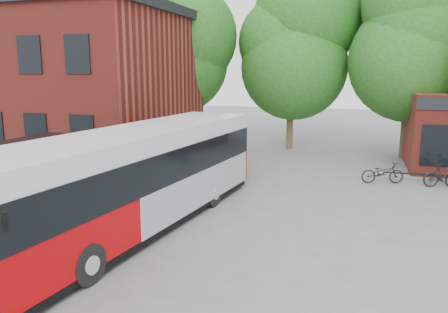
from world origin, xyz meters
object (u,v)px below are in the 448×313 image
(bus_shelter, at_px, (24,189))
(bicycle_3, at_px, (444,175))
(city_bus, at_px, (136,180))
(bicycle_0, at_px, (382,173))

(bus_shelter, bearing_deg, bicycle_3, 36.76)
(bus_shelter, distance_m, city_bus, 3.50)
(city_bus, distance_m, bicycle_3, 13.73)
(city_bus, bearing_deg, bus_shelter, -148.68)
(city_bus, xyz_separation_m, bicycle_0, (7.92, 8.70, -1.14))
(bus_shelter, bearing_deg, city_bus, 24.35)
(bus_shelter, relative_size, city_bus, 0.54)
(city_bus, height_order, bicycle_3, city_bus)
(bicycle_0, xyz_separation_m, bicycle_3, (2.58, 0.08, 0.04))
(bicycle_0, distance_m, bicycle_3, 2.58)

